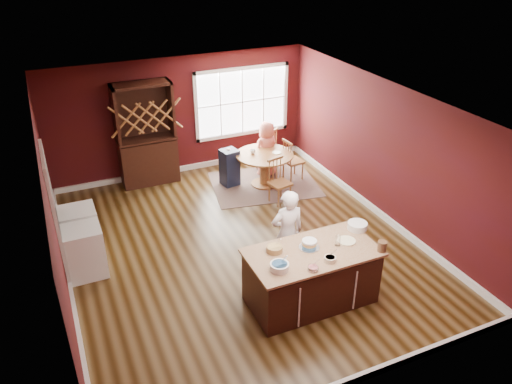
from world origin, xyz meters
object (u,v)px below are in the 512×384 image
(seated_woman, at_px, (267,149))
(toddler, at_px, (227,151))
(baker, at_px, (287,233))
(layer_cake, at_px, (309,244))
(chair_north, at_px, (266,148))
(hutch, at_px, (146,135))
(dryer, at_px, (80,232))
(chair_south, at_px, (280,182))
(chair_east, at_px, (293,159))
(washer, at_px, (85,251))
(high_chair, at_px, (230,167))
(kitchen_island, at_px, (311,277))
(dining_table, at_px, (264,163))

(seated_woman, bearing_deg, toddler, -9.34)
(baker, height_order, layer_cake, baker)
(chair_north, height_order, toddler, chair_north)
(hutch, bearing_deg, layer_cake, -75.29)
(hutch, bearing_deg, dryer, -127.45)
(hutch, relative_size, dryer, 2.59)
(toddler, bearing_deg, chair_north, 20.22)
(chair_south, height_order, seated_woman, seated_woman)
(seated_woman, distance_m, dryer, 4.59)
(baker, distance_m, chair_north, 4.11)
(chair_east, relative_size, toddler, 3.77)
(chair_south, xyz_separation_m, hutch, (-2.26, 2.06, 0.66))
(seated_woman, xyz_separation_m, hutch, (-2.56, 0.76, 0.50))
(seated_woman, distance_m, washer, 4.84)
(baker, bearing_deg, hutch, -70.19)
(dryer, bearing_deg, hutch, 52.55)
(layer_cake, xyz_separation_m, seated_woman, (1.26, 4.19, -0.33))
(high_chair, bearing_deg, washer, -158.61)
(washer, bearing_deg, chair_north, 29.46)
(hutch, bearing_deg, kitchen_island, -75.57)
(chair_east, distance_m, hutch, 3.32)
(dining_table, xyz_separation_m, baker, (-1.02, -3.07, 0.24))
(chair_east, bearing_deg, layer_cake, 148.85)
(dining_table, relative_size, toddler, 4.87)
(baker, xyz_separation_m, chair_south, (0.97, 2.20, -0.28))
(chair_north, bearing_deg, baker, 35.59)
(chair_south, height_order, hutch, hutch)
(chair_north, bearing_deg, dining_table, 28.42)
(baker, height_order, hutch, hutch)
(toddler, bearing_deg, dining_table, -25.02)
(chair_south, bearing_deg, chair_east, 36.54)
(baker, xyz_separation_m, washer, (-3.05, 1.32, -0.34))
(chair_north, relative_size, seated_woman, 0.79)
(toddler, xyz_separation_m, dryer, (-3.32, -1.46, -0.37))
(dining_table, bearing_deg, seated_woman, 59.33)
(chair_east, height_order, dryer, chair_east)
(high_chair, relative_size, dryer, 0.99)
(kitchen_island, bearing_deg, chair_south, 72.28)
(layer_cake, distance_m, hutch, 5.12)
(layer_cake, height_order, dryer, layer_cake)
(washer, height_order, dryer, dryer)
(chair_south, xyz_separation_m, seated_woman, (0.30, 1.30, 0.16))
(chair_south, distance_m, chair_north, 1.71)
(chair_east, distance_m, dryer, 4.92)
(washer, xyz_separation_m, dryer, (0.00, 0.64, 0.01))
(chair_north, bearing_deg, high_chair, -12.02)
(seated_woman, bearing_deg, high_chair, -7.56)
(chair_east, bearing_deg, chair_north, 16.52)
(chair_east, bearing_deg, toddler, 70.46)
(chair_east, xyz_separation_m, hutch, (-3.03, 1.18, 0.66))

